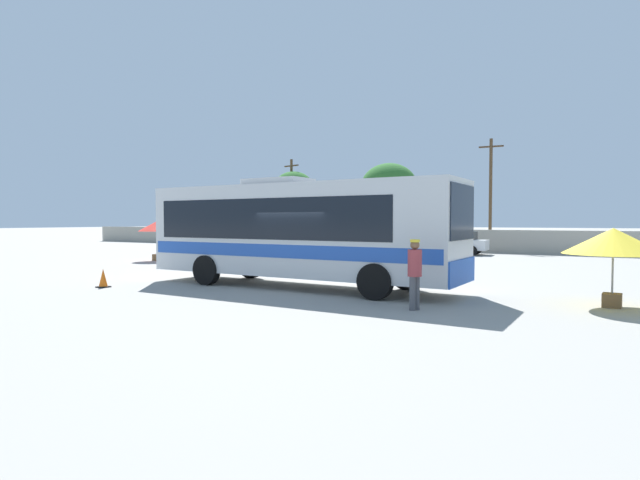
% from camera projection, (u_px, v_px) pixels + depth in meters
% --- Properties ---
extents(ground_plane, '(300.00, 300.00, 0.00)m').
position_uv_depth(ground_plane, '(411.00, 265.00, 25.28)').
color(ground_plane, gray).
extents(perimeter_wall, '(80.00, 0.30, 1.60)m').
position_uv_depth(perimeter_wall, '(470.00, 241.00, 35.99)').
color(perimeter_wall, '#9E998C').
rests_on(perimeter_wall, ground_plane).
extents(coach_bus_silver_blue, '(11.13, 2.92, 3.68)m').
position_uv_depth(coach_bus_silver_blue, '(295.00, 229.00, 17.09)').
color(coach_bus_silver_blue, silver).
rests_on(coach_bus_silver_blue, ground_plane).
extents(attendant_by_bus_door, '(0.45, 0.45, 1.78)m').
position_uv_depth(attendant_by_bus_door, '(415.00, 270.00, 12.63)').
color(attendant_by_bus_door, '#4C4C51').
rests_on(attendant_by_bus_door, ground_plane).
extents(vendor_umbrella_near_gate_yellow, '(2.45, 2.45, 2.06)m').
position_uv_depth(vendor_umbrella_near_gate_yellow, '(613.00, 242.00, 13.02)').
color(vendor_umbrella_near_gate_yellow, gray).
rests_on(vendor_umbrella_near_gate_yellow, ground_plane).
extents(vendor_umbrella_secondary_red, '(2.11, 2.11, 2.23)m').
position_uv_depth(vendor_umbrella_secondary_red, '(157.00, 227.00, 28.37)').
color(vendor_umbrella_secondary_red, gray).
rests_on(vendor_umbrella_secondary_red, ground_plane).
extents(parked_car_leftmost_white, '(4.16, 2.21, 1.44)m').
position_uv_depth(parked_car_leftmost_white, '(286.00, 239.00, 40.03)').
color(parked_car_leftmost_white, silver).
rests_on(parked_car_leftmost_white, ground_plane).
extents(parked_car_second_silver, '(4.59, 2.04, 1.45)m').
position_uv_depth(parked_car_second_silver, '(361.00, 241.00, 36.65)').
color(parked_car_second_silver, '#B7BABF').
rests_on(parked_car_second_silver, ground_plane).
extents(parked_car_third_white, '(4.33, 2.17, 1.52)m').
position_uv_depth(parked_car_third_white, '(455.00, 242.00, 33.67)').
color(parked_car_third_white, silver).
rests_on(parked_car_third_white, ground_plane).
extents(utility_pole_near, '(1.80, 0.24, 8.46)m').
position_uv_depth(utility_pole_near, '(491.00, 192.00, 38.39)').
color(utility_pole_near, '#4C3823').
rests_on(utility_pole_near, ground_plane).
extents(utility_pole_far, '(1.77, 0.57, 7.90)m').
position_uv_depth(utility_pole_far, '(291.00, 200.00, 46.72)').
color(utility_pole_far, '#4C3823').
rests_on(utility_pole_far, ground_plane).
extents(roadside_tree_left, '(3.79, 3.79, 6.73)m').
position_uv_depth(roadside_tree_left, '(294.00, 189.00, 46.06)').
color(roadside_tree_left, brown).
rests_on(roadside_tree_left, ground_plane).
extents(roadside_tree_midleft, '(4.75, 4.75, 7.06)m').
position_uv_depth(roadside_tree_midleft, '(389.00, 187.00, 42.36)').
color(roadside_tree_midleft, brown).
rests_on(roadside_tree_midleft, ground_plane).
extents(traffic_cone_on_apron, '(0.36, 0.36, 0.64)m').
position_uv_depth(traffic_cone_on_apron, '(103.00, 278.00, 16.95)').
color(traffic_cone_on_apron, black).
rests_on(traffic_cone_on_apron, ground_plane).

